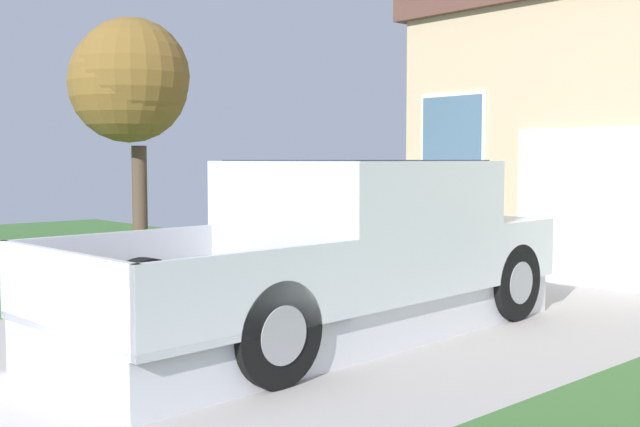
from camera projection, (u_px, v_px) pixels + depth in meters
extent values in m
cube|color=#B9B2AB|center=(333.00, 330.00, 7.65)|extent=(5.20, 9.00, 0.06)
cube|color=#427335|center=(13.00, 252.00, 14.01)|extent=(12.00, 9.00, 0.06)
cube|color=silver|center=(321.00, 314.00, 7.22)|extent=(2.10, 5.31, 0.42)
cube|color=silver|center=(357.00, 224.00, 7.52)|extent=(2.09, 2.26, 1.24)
cube|color=#1E2833|center=(357.00, 186.00, 7.50)|extent=(1.85, 2.08, 0.52)
cube|color=silver|center=(451.00, 243.00, 8.67)|extent=(2.03, 1.13, 0.61)
cube|color=black|center=(181.00, 313.00, 6.08)|extent=(2.09, 2.15, 0.06)
cube|color=silver|center=(117.00, 267.00, 6.73)|extent=(0.17, 2.04, 0.62)
cube|color=silver|center=(259.00, 294.00, 5.38)|extent=(0.17, 2.04, 0.62)
cube|color=silver|center=(63.00, 294.00, 5.35)|extent=(1.98, 0.17, 0.62)
cube|color=black|center=(331.00, 191.00, 8.80)|extent=(0.11, 0.19, 0.20)
cylinder|color=black|center=(384.00, 265.00, 9.19)|extent=(0.30, 0.81, 0.80)
cylinder|color=#9E9EA3|center=(384.00, 265.00, 9.19)|extent=(0.30, 0.45, 0.44)
cylinder|color=black|center=(510.00, 281.00, 7.98)|extent=(0.30, 0.81, 0.80)
cylinder|color=#9E9EA3|center=(510.00, 281.00, 7.98)|extent=(0.30, 0.45, 0.44)
cylinder|color=black|center=(144.00, 302.00, 6.83)|extent=(0.30, 0.81, 0.80)
cylinder|color=#9E9EA3|center=(144.00, 302.00, 6.83)|extent=(0.30, 0.45, 0.44)
cylinder|color=black|center=(272.00, 333.00, 5.62)|extent=(0.30, 0.81, 0.80)
cylinder|color=#9E9EA3|center=(272.00, 333.00, 5.62)|extent=(0.30, 0.45, 0.44)
cylinder|color=navy|center=(245.00, 271.00, 8.67)|extent=(0.17, 0.17, 0.82)
cylinder|color=navy|center=(267.00, 274.00, 8.47)|extent=(0.17, 0.17, 0.82)
cylinder|color=#4C9356|center=(256.00, 215.00, 8.52)|extent=(0.29, 0.29, 0.54)
cylinder|color=brown|center=(244.00, 222.00, 8.63)|extent=(0.09, 0.09, 0.65)
cylinder|color=brown|center=(267.00, 224.00, 8.43)|extent=(0.09, 0.09, 0.65)
sphere|color=brown|center=(255.00, 180.00, 8.49)|extent=(0.20, 0.20, 0.20)
cylinder|color=brown|center=(255.00, 176.00, 8.49)|extent=(0.39, 0.39, 0.01)
cone|color=brown|center=(255.00, 171.00, 8.49)|extent=(0.21, 0.21, 0.11)
cube|color=#B24C56|center=(245.00, 306.00, 8.18)|extent=(0.29, 0.21, 0.20)
torus|color=#B24C56|center=(245.00, 293.00, 8.17)|extent=(0.27, 0.02, 0.27)
cube|color=white|center=(623.00, 209.00, 9.67)|extent=(3.09, 0.06, 2.09)
cube|color=slate|center=(452.00, 129.00, 11.62)|extent=(1.10, 0.05, 1.00)
cube|color=silver|center=(452.00, 129.00, 11.63)|extent=(1.23, 0.02, 1.12)
cylinder|color=brown|center=(140.00, 203.00, 12.57)|extent=(0.25, 0.25, 1.90)
sphere|color=brown|center=(128.00, 83.00, 12.11)|extent=(1.88, 1.88, 1.88)
sphere|color=brown|center=(132.00, 75.00, 12.01)|extent=(1.79, 1.79, 1.79)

